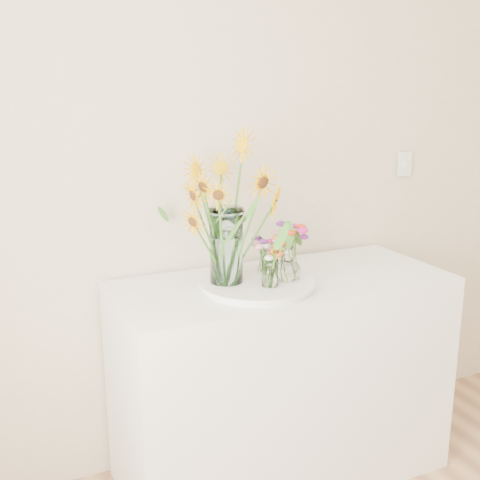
{
  "coord_description": "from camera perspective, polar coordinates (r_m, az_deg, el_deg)",
  "views": [
    {
      "loc": [
        -1.35,
        -0.14,
        1.68
      ],
      "look_at": [
        -0.41,
        1.87,
        1.11
      ],
      "focal_mm": 45.0,
      "sensor_mm": 36.0,
      "label": 1
    }
  ],
  "objects": [
    {
      "name": "counter",
      "position": [
        2.67,
        3.99,
        -12.98
      ],
      "size": [
        1.4,
        0.6,
        0.9
      ],
      "primitive_type": "cube",
      "color": "white",
      "rests_on": "ground_plane"
    },
    {
      "name": "tray",
      "position": [
        2.39,
        1.63,
        -4.3
      ],
      "size": [
        0.44,
        0.44,
        0.02
      ],
      "primitive_type": "cylinder",
      "color": "white",
      "rests_on": "counter"
    },
    {
      "name": "mason_jar",
      "position": [
        2.33,
        -1.31,
        -0.56
      ],
      "size": [
        0.16,
        0.16,
        0.3
      ],
      "primitive_type": "cylinder",
      "rotation": [
        0.0,
        0.0,
        0.31
      ],
      "color": "silver",
      "rests_on": "tray"
    },
    {
      "name": "sunflower_bouquet",
      "position": [
        2.3,
        -1.33,
        2.98
      ],
      "size": [
        1.01,
        1.01,
        0.6
      ],
      "primitive_type": null,
      "rotation": [
        0.0,
        0.0,
        0.31
      ],
      "color": "#EDAC04",
      "rests_on": "tray"
    },
    {
      "name": "small_vase_a",
      "position": [
        2.31,
        2.85,
        -3.17
      ],
      "size": [
        0.09,
        0.09,
        0.11
      ],
      "primitive_type": "cylinder",
      "rotation": [
        0.0,
        0.0,
        0.42
      ],
      "color": "white",
      "rests_on": "tray"
    },
    {
      "name": "wildflower_posy_a",
      "position": [
        2.3,
        2.87,
        -2.11
      ],
      "size": [
        0.17,
        0.17,
        0.2
      ],
      "primitive_type": null,
      "color": "red",
      "rests_on": "tray"
    },
    {
      "name": "small_vase_b",
      "position": [
        2.39,
        4.6,
        -2.25
      ],
      "size": [
        0.11,
        0.11,
        0.14
      ],
      "primitive_type": null,
      "rotation": [
        0.0,
        0.0,
        0.18
      ],
      "color": "white",
      "rests_on": "tray"
    },
    {
      "name": "wildflower_posy_b",
      "position": [
        2.38,
        4.62,
        -1.21
      ],
      "size": [
        0.19,
        0.19,
        0.23
      ],
      "primitive_type": null,
      "color": "red",
      "rests_on": "tray"
    },
    {
      "name": "small_vase_c",
      "position": [
        2.49,
        2.61,
        -2.0
      ],
      "size": [
        0.06,
        0.06,
        0.1
      ],
      "primitive_type": "cylinder",
      "rotation": [
        0.0,
        0.0,
        -0.01
      ],
      "color": "white",
      "rests_on": "tray"
    },
    {
      "name": "wildflower_posy_c",
      "position": [
        2.48,
        2.62,
        -1.0
      ],
      "size": [
        0.18,
        0.18,
        0.19
      ],
      "primitive_type": null,
      "color": "red",
      "rests_on": "tray"
    }
  ]
}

